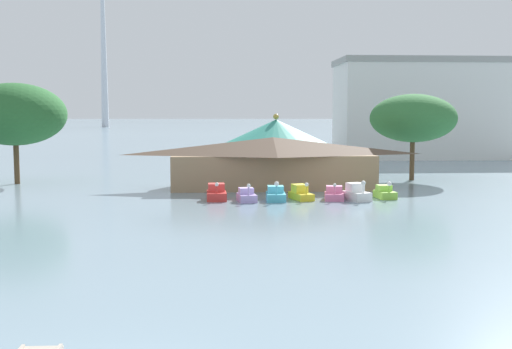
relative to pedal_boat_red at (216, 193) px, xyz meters
The scene contains 12 objects.
pedal_boat_red is the anchor object (origin of this frame).
pedal_boat_lavender 2.79m from the pedal_boat_red, 22.19° to the right, with size 1.72×2.56×1.63m.
pedal_boat_cyan 5.17m from the pedal_boat_red, ahead, with size 1.69×2.83×1.79m.
pedal_boat_yellow 7.36m from the pedal_boat_red, ahead, with size 2.06×3.08×1.61m.
pedal_boat_pink 10.26m from the pedal_boat_red, ahead, with size 1.96×2.58×1.56m.
pedal_boat_white 12.14m from the pedal_boat_red, ahead, with size 2.25×2.82×1.83m.
pedal_boat_lime 14.91m from the pedal_boat_red, ahead, with size 1.66×2.47×1.59m.
boathouse 10.00m from the pedal_boat_red, 54.67° to the left, with size 21.59×6.94×5.13m.
green_roof_pavilion 22.94m from the pedal_boat_red, 71.47° to the left, with size 13.33×13.33×7.48m.
shoreline_tree_tall_left 26.24m from the pedal_boat_red, 147.38° to the left, with size 10.76×10.76×10.72m.
shoreline_tree_right 27.35m from the pedal_boat_red, 33.94° to the left, with size 9.65×9.65×9.69m.
background_building_block 61.23m from the pedal_boat_red, 54.50° to the left, with size 29.97×12.88×16.67m.
Camera 1 is at (2.71, -15.65, 7.43)m, focal length 42.96 mm.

